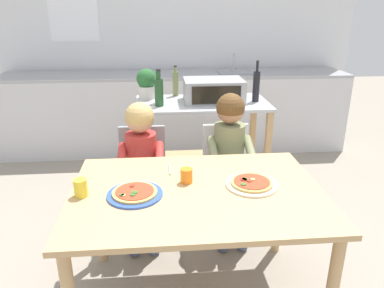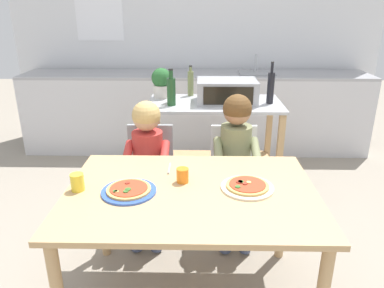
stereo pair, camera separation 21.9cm
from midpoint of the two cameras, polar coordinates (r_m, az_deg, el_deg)
The scene contains 20 objects.
ground_plane at distance 3.34m, azimuth -3.18°, elevation -9.14°, with size 11.39×11.39×0.00m, color gray.
back_wall_tiled at distance 4.67m, azimuth -4.37°, elevation 16.97°, with size 4.43×0.14×2.70m.
kitchen_counter at distance 4.41m, azimuth -3.91°, elevation 4.98°, with size 3.99×0.60×1.12m.
kitchen_island_cart at distance 3.28m, azimuth -0.43°, elevation 1.70°, with size 1.15×0.60×0.87m.
toaster_oven at distance 3.19m, azimuth 1.37°, elevation 8.25°, with size 0.50×0.35×0.19m.
bottle_clear_vinegar at distance 3.16m, azimuth -7.25°, elevation 8.10°, with size 0.06×0.06×0.26m.
bottle_squat_spirits at distance 3.06m, azimuth -7.21°, elevation 8.10°, with size 0.07×0.07×0.30m.
bottle_slim_sauce at distance 3.21m, azimuth 7.98°, elevation 8.93°, with size 0.06×0.06×0.35m.
bottle_dark_olive_oil at distance 3.41m, azimuth -4.44°, elevation 9.39°, with size 0.05×0.05×0.28m.
potted_herb_plant at distance 3.33m, azimuth -8.95°, elevation 9.33°, with size 0.18×0.18×0.26m.
dining_table at distance 2.03m, azimuth -2.39°, elevation -9.51°, with size 1.34×0.95×0.74m.
dining_chair_left at distance 2.80m, azimuth -9.85°, elevation -4.57°, with size 0.36×0.36×0.81m.
dining_chair_right at distance 2.81m, azimuth 3.14°, elevation -4.19°, with size 0.36×0.36×0.81m.
child_in_red_shirt at distance 2.61m, azimuth -10.30°, elevation -1.86°, with size 0.32×0.42×1.02m.
child_in_olive_shirt at distance 2.61m, azimuth 3.58°, elevation -0.91°, with size 0.32×0.42×1.07m.
pizza_plate_blue_rimmed at distance 1.97m, azimuth -12.07°, elevation -7.58°, with size 0.29×0.29×0.03m.
pizza_plate_cream at distance 2.03m, azimuth 6.17°, elevation -6.19°, with size 0.29×0.29×0.03m.
drinking_cup_orange at distance 2.05m, azimuth -3.94°, elevation -4.98°, with size 0.07×0.07×0.08m, color orange.
drinking_cup_yellow at distance 2.02m, azimuth -19.90°, elevation -6.46°, with size 0.07×0.07×0.09m, color yellow.
serving_spoon at distance 2.22m, azimuth -6.30°, elevation -3.99°, with size 0.01×0.01×0.14m, color #B7BABF.
Camera 1 is at (-0.18, -1.74, 1.67)m, focal length 34.43 mm.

